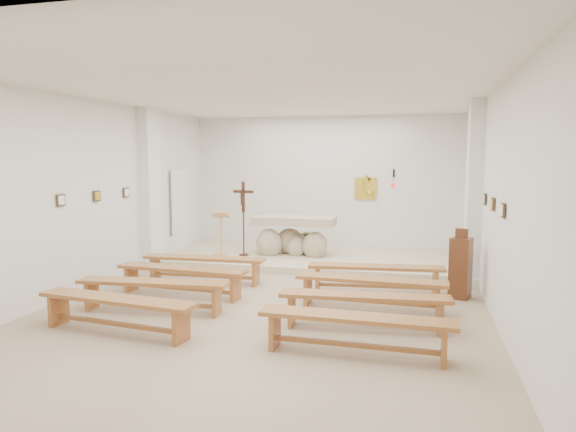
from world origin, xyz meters
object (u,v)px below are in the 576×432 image
(bench_right_third, at_px, (364,303))
(bench_left_fourth, at_px, (116,306))
(lectern, at_px, (221,233))
(bench_left_front, at_px, (204,263))
(bench_left_second, at_px, (181,275))
(bench_right_second, at_px, (371,286))
(crucifix_stand, at_px, (243,213))
(bench_right_fourth, at_px, (356,325))
(bench_left_third, at_px, (153,289))
(altar, at_px, (293,239))
(donation_pedestal, at_px, (460,268))
(bench_right_front, at_px, (376,272))

(bench_right_third, height_order, bench_left_fourth, same)
(lectern, distance_m, bench_left_front, 2.11)
(bench_left_second, xyz_separation_m, bench_right_second, (3.31, -0.00, 0.00))
(crucifix_stand, xyz_separation_m, bench_left_second, (-0.08, -3.12, -0.77))
(bench_left_second, xyz_separation_m, bench_right_fourth, (3.31, -2.01, 0.00))
(crucifix_stand, xyz_separation_m, bench_left_third, (-0.08, -4.12, -0.77))
(bench_left_second, xyz_separation_m, bench_left_third, (-0.00, -1.01, 0.00))
(bench_right_second, distance_m, bench_right_third, 1.01)
(bench_left_third, height_order, bench_left_fourth, same)
(bench_left_third, bearing_deg, bench_right_fourth, -22.23)
(altar, relative_size, bench_right_third, 0.79)
(bench_right_second, relative_size, bench_right_fourth, 1.00)
(lectern, height_order, bench_left_fourth, lectern)
(bench_right_second, height_order, bench_right_fourth, same)
(crucifix_stand, bearing_deg, donation_pedestal, -11.45)
(bench_right_third, bearing_deg, bench_right_fourth, -94.85)
(lectern, distance_m, bench_right_fourth, 6.32)
(donation_pedestal, distance_m, bench_right_second, 1.80)
(donation_pedestal, relative_size, bench_right_second, 0.50)
(lectern, bearing_deg, bench_right_fourth, -60.97)
(bench_left_third, height_order, bench_right_fourth, same)
(lectern, bearing_deg, donation_pedestal, -28.59)
(crucifix_stand, distance_m, bench_right_third, 5.30)
(donation_pedestal, relative_size, bench_right_front, 0.50)
(bench_right_third, bearing_deg, bench_right_front, 85.15)
(bench_left_third, bearing_deg, bench_right_front, 26.01)
(donation_pedestal, relative_size, bench_left_front, 0.50)
(bench_left_third, bearing_deg, bench_right_third, -5.31)
(donation_pedestal, height_order, bench_left_front, donation_pedestal)
(crucifix_stand, bearing_deg, bench_right_front, -20.78)
(bench_left_front, xyz_separation_m, bench_right_front, (3.31, 0.00, 0.00))
(altar, distance_m, donation_pedestal, 4.34)
(lectern, distance_m, bench_right_second, 4.86)
(bench_left_fourth, height_order, bench_right_fourth, same)
(altar, relative_size, bench_right_second, 0.80)
(altar, height_order, bench_right_third, altar)
(bench_left_fourth, distance_m, bench_right_fourth, 3.31)
(bench_right_front, distance_m, bench_left_third, 3.88)
(bench_left_third, height_order, bench_right_third, same)
(altar, relative_size, bench_left_fourth, 0.79)
(bench_left_front, distance_m, bench_right_third, 3.88)
(crucifix_stand, relative_size, bench_right_third, 0.71)
(lectern, relative_size, bench_left_second, 0.43)
(altar, height_order, donation_pedestal, donation_pedestal)
(lectern, relative_size, bench_right_third, 0.43)
(bench_right_third, relative_size, bench_right_fourth, 1.01)
(lectern, xyz_separation_m, bench_right_front, (3.77, -2.04, -0.29))
(altar, height_order, bench_right_second, altar)
(bench_right_third, relative_size, bench_left_fourth, 1.00)
(bench_right_third, height_order, bench_right_fourth, same)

